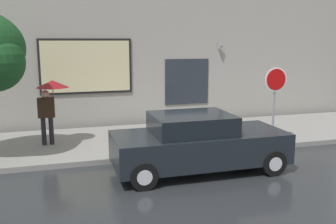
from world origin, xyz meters
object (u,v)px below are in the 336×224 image
parked_car (198,143)px  stop_sign (275,89)px  fire_hydrant (197,131)px  pedestrian_with_umbrella (50,94)px

parked_car → stop_sign: bearing=26.3°
parked_car → stop_sign: (3.14, 1.55, 1.07)m
fire_hydrant → pedestrian_with_umbrella: bearing=167.1°
pedestrian_with_umbrella → stop_sign: bearing=-13.3°
parked_car → fire_hydrant: bearing=69.7°
parked_car → fire_hydrant: parked_car is taller
pedestrian_with_umbrella → stop_sign: (6.73, -1.58, 0.10)m
fire_hydrant → pedestrian_with_umbrella: size_ratio=0.36×
fire_hydrant → pedestrian_with_umbrella: pedestrian_with_umbrella is taller
parked_car → fire_hydrant: size_ratio=6.23×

